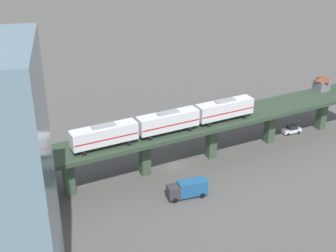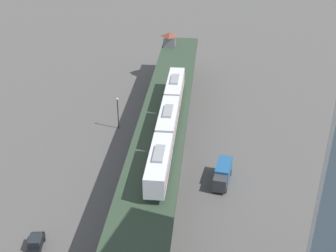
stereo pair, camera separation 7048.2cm
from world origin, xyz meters
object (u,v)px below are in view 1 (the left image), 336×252
Objects in this scene: signal_hut at (322,83)px; street_lamp at (206,116)px; street_car_white at (292,129)px; subway_train at (168,121)px; street_car_black at (50,152)px; delivery_truck at (188,189)px.

signal_hut reaches higher than street_lamp.
street_lamp is at bearing 77.04° from street_car_white.
street_car_white is at bearing -70.75° from subway_train.
signal_hut is 12.93m from street_car_white.
street_lamp reaches higher than street_car_black.
street_lamp reaches higher than delivery_truck.
street_lamp is at bearing -83.23° from street_car_black.
signal_hut is at bearing -69.64° from subway_train.
subway_train is 20.70m from street_lamp.
street_lamp is (4.43, 19.24, 3.17)m from street_car_white.
subway_train is 27.38m from street_car_black.
signal_hut is 63.01m from street_car_black.
delivery_truck is (-23.82, 37.71, -8.55)m from signal_hut.
delivery_truck is (-20.13, 29.60, 0.82)m from street_car_white.
street_car_white and street_car_black have the same top height.
street_car_white is 0.98× the size of street_car_black.
street_car_white is (10.92, -31.27, -10.12)m from subway_train.
delivery_truck is (-9.21, -1.67, -9.30)m from subway_train.
street_car_white is at bearing -55.78° from delivery_truck.
street_car_black is 0.64× the size of delivery_truck.
signal_hut is at bearing -57.71° from delivery_truck.
signal_hut is at bearing -86.87° from street_car_black.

